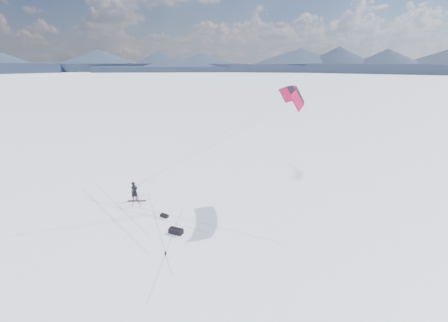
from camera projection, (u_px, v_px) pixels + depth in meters
The scene contains 9 objects.
ground at pixel (143, 212), 24.88m from camera, with size 1800.00×1800.00×0.00m, color white.
horizon_hills at pixel (139, 163), 23.71m from camera, with size 704.84×706.81×9.31m.
snow_tracks at pixel (133, 214), 24.49m from camera, with size 17.62×14.39×0.01m.
snowkiter at pixel (135, 200), 26.90m from camera, with size 0.59×0.39×1.62m, color black.
snowboard at pixel (137, 201), 26.74m from camera, with size 1.51×0.28×0.04m, color maroon.
tripod at pixel (136, 194), 25.56m from camera, with size 0.67×0.73×1.62m.
gear_bag_a at pixel (176, 231), 21.72m from camera, with size 0.97×0.48×0.43m.
gear_bag_b at pixel (164, 216), 23.99m from camera, with size 0.64×0.37×0.28m.
power_kite at pixel (293, 96), 24.33m from camera, with size 12.76×7.69×8.15m.
Camera 1 is at (15.20, -17.81, 11.18)m, focal length 26.00 mm.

